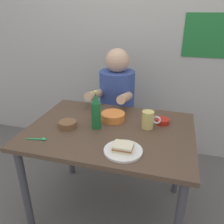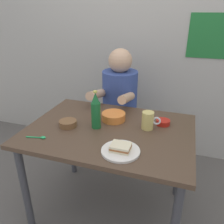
{
  "view_description": "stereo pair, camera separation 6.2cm",
  "coord_description": "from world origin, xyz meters",
  "px_view_note": "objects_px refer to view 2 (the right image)",
  "views": [
    {
      "loc": [
        0.38,
        -1.3,
        1.48
      ],
      "look_at": [
        0.0,
        0.05,
        0.84
      ],
      "focal_mm": 36.62,
      "sensor_mm": 36.0,
      "label": 1
    },
    {
      "loc": [
        0.44,
        -1.28,
        1.48
      ],
      "look_at": [
        0.0,
        0.05,
        0.84
      ],
      "focal_mm": 36.62,
      "sensor_mm": 36.0,
      "label": 2
    }
  ],
  "objects_px": {
    "dining_table": "(110,140)",
    "beer_bottle": "(96,111)",
    "person_seated": "(119,94)",
    "condiment_bowl_brown": "(68,123)",
    "stool": "(119,133)",
    "beer_mug": "(148,120)",
    "sandwich": "(121,147)",
    "plate_orange": "(121,151)"
  },
  "relations": [
    {
      "from": "plate_orange",
      "to": "sandwich",
      "type": "distance_m",
      "value": 0.02
    },
    {
      "from": "stool",
      "to": "plate_orange",
      "type": "bearing_deg",
      "value": -73.38
    },
    {
      "from": "sandwich",
      "to": "beer_bottle",
      "type": "bearing_deg",
      "value": 135.87
    },
    {
      "from": "sandwich",
      "to": "person_seated",
      "type": "bearing_deg",
      "value": 106.83
    },
    {
      "from": "stool",
      "to": "person_seated",
      "type": "height_order",
      "value": "person_seated"
    },
    {
      "from": "person_seated",
      "to": "condiment_bowl_brown",
      "type": "xyz_separation_m",
      "value": [
        -0.17,
        -0.68,
        -0.0
      ]
    },
    {
      "from": "person_seated",
      "to": "dining_table",
      "type": "bearing_deg",
      "value": -79.57
    },
    {
      "from": "sandwich",
      "to": "beer_bottle",
      "type": "xyz_separation_m",
      "value": [
        -0.24,
        0.23,
        0.09
      ]
    },
    {
      "from": "dining_table",
      "to": "person_seated",
      "type": "distance_m",
      "value": 0.64
    },
    {
      "from": "stool",
      "to": "sandwich",
      "type": "xyz_separation_m",
      "value": [
        0.26,
        -0.87,
        0.42
      ]
    },
    {
      "from": "dining_table",
      "to": "beer_bottle",
      "type": "relative_size",
      "value": 4.2
    },
    {
      "from": "stool",
      "to": "beer_bottle",
      "type": "distance_m",
      "value": 0.82
    },
    {
      "from": "beer_bottle",
      "to": "sandwich",
      "type": "bearing_deg",
      "value": -44.13
    },
    {
      "from": "stool",
      "to": "condiment_bowl_brown",
      "type": "distance_m",
      "value": 0.82
    },
    {
      "from": "dining_table",
      "to": "person_seated",
      "type": "bearing_deg",
      "value": 100.43
    },
    {
      "from": "condiment_bowl_brown",
      "to": "sandwich",
      "type": "bearing_deg",
      "value": -23.49
    },
    {
      "from": "beer_bottle",
      "to": "condiment_bowl_brown",
      "type": "bearing_deg",
      "value": -166.54
    },
    {
      "from": "sandwich",
      "to": "beer_bottle",
      "type": "distance_m",
      "value": 0.34
    },
    {
      "from": "beer_mug",
      "to": "beer_bottle",
      "type": "distance_m",
      "value": 0.35
    },
    {
      "from": "condiment_bowl_brown",
      "to": "beer_mug",
      "type": "bearing_deg",
      "value": 14.64
    },
    {
      "from": "sandwich",
      "to": "beer_mug",
      "type": "relative_size",
      "value": 0.87
    },
    {
      "from": "plate_orange",
      "to": "condiment_bowl_brown",
      "type": "distance_m",
      "value": 0.47
    },
    {
      "from": "dining_table",
      "to": "beer_bottle",
      "type": "xyz_separation_m",
      "value": [
        -0.09,
        -0.01,
        0.21
      ]
    },
    {
      "from": "stool",
      "to": "condiment_bowl_brown",
      "type": "bearing_deg",
      "value": -103.69
    },
    {
      "from": "dining_table",
      "to": "plate_orange",
      "type": "relative_size",
      "value": 5.0
    },
    {
      "from": "person_seated",
      "to": "beer_bottle",
      "type": "height_order",
      "value": "person_seated"
    },
    {
      "from": "stool",
      "to": "condiment_bowl_brown",
      "type": "xyz_separation_m",
      "value": [
        -0.17,
        -0.69,
        0.41
      ]
    },
    {
      "from": "stool",
      "to": "sandwich",
      "type": "height_order",
      "value": "sandwich"
    },
    {
      "from": "sandwich",
      "to": "beer_bottle",
      "type": "relative_size",
      "value": 0.42
    },
    {
      "from": "person_seated",
      "to": "beer_mug",
      "type": "distance_m",
      "value": 0.65
    },
    {
      "from": "stool",
      "to": "beer_bottle",
      "type": "bearing_deg",
      "value": -88.03
    },
    {
      "from": "stool",
      "to": "beer_mug",
      "type": "relative_size",
      "value": 3.57
    },
    {
      "from": "dining_table",
      "to": "person_seated",
      "type": "xyz_separation_m",
      "value": [
        -0.11,
        0.62,
        0.12
      ]
    },
    {
      "from": "sandwich",
      "to": "condiment_bowl_brown",
      "type": "distance_m",
      "value": 0.47
    },
    {
      "from": "person_seated",
      "to": "beer_bottle",
      "type": "relative_size",
      "value": 2.75
    },
    {
      "from": "dining_table",
      "to": "beer_bottle",
      "type": "distance_m",
      "value": 0.23
    },
    {
      "from": "stool",
      "to": "dining_table",
      "type": "bearing_deg",
      "value": -79.76
    },
    {
      "from": "dining_table",
      "to": "sandwich",
      "type": "bearing_deg",
      "value": -58.96
    },
    {
      "from": "plate_orange",
      "to": "beer_bottle",
      "type": "distance_m",
      "value": 0.35
    },
    {
      "from": "plate_orange",
      "to": "sandwich",
      "type": "bearing_deg",
      "value": 90.0
    },
    {
      "from": "dining_table",
      "to": "sandwich",
      "type": "distance_m",
      "value": 0.31
    },
    {
      "from": "plate_orange",
      "to": "beer_mug",
      "type": "bearing_deg",
      "value": 73.49
    }
  ]
}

